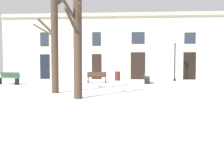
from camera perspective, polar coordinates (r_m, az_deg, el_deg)
ground_plane at (r=11.72m, az=-0.60°, el=-4.50°), size 36.53×36.53×0.00m
building_facade at (r=21.87m, az=1.35°, el=7.50°), size 22.83×0.60×6.41m
tree_left_of_center at (r=9.73m, az=-8.91°, el=7.42°), size 1.16×2.21×4.69m
tree_foreground at (r=11.96m, az=-14.54°, el=9.23°), size 2.14×2.03×5.76m
streetlamp at (r=20.19m, az=15.80°, el=5.00°), size 0.30×0.30×3.73m
litter_bin at (r=20.03m, az=1.42°, el=-0.25°), size 0.50×0.50×0.81m
bench_back_to_back_left at (r=17.43m, az=8.79°, el=-0.47°), size 0.68×1.86×0.95m
bench_back_to_back_right at (r=17.61m, az=-3.89°, el=-0.53°), size 1.57×0.63×0.88m
bench_near_center_tree at (r=17.93m, az=-24.93°, el=-0.71°), size 1.75×0.85×0.89m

